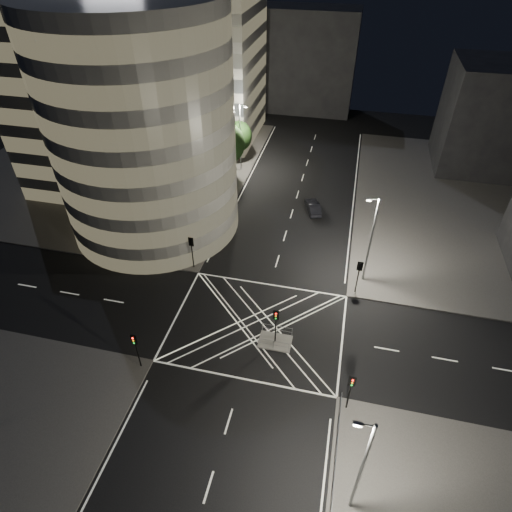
% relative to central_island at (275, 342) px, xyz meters
% --- Properties ---
extents(ground, '(120.00, 120.00, 0.00)m').
position_rel_central_island_xyz_m(ground, '(-2.00, 1.50, -0.07)').
color(ground, black).
rests_on(ground, ground).
extents(sidewalk_far_left, '(42.00, 42.00, 0.15)m').
position_rel_central_island_xyz_m(sidewalk_far_left, '(-31.00, 28.50, 0.00)').
color(sidewalk_far_left, '#474543').
rests_on(sidewalk_far_left, ground).
extents(central_island, '(3.00, 2.00, 0.15)m').
position_rel_central_island_xyz_m(central_island, '(0.00, 0.00, 0.00)').
color(central_island, slate).
rests_on(central_island, ground).
extents(office_tower_curved, '(30.00, 29.00, 27.20)m').
position_rel_central_island_xyz_m(office_tower_curved, '(-22.74, 20.24, 12.58)').
color(office_tower_curved, gray).
rests_on(office_tower_curved, sidewalk_far_left).
extents(office_block_rear, '(24.00, 16.00, 22.00)m').
position_rel_central_island_xyz_m(office_block_rear, '(-24.00, 43.50, 11.07)').
color(office_block_rear, gray).
rests_on(office_block_rear, sidewalk_far_left).
extents(building_right_far, '(14.00, 12.00, 15.00)m').
position_rel_central_island_xyz_m(building_right_far, '(24.00, 41.50, 7.58)').
color(building_right_far, black).
rests_on(building_right_far, sidewalk_far_right).
extents(building_far_end, '(18.00, 8.00, 18.00)m').
position_rel_central_island_xyz_m(building_far_end, '(-6.00, 59.50, 8.93)').
color(building_far_end, black).
rests_on(building_far_end, ground).
extents(tree_a, '(4.93, 4.93, 7.08)m').
position_rel_central_island_xyz_m(tree_a, '(-12.50, 10.50, 4.32)').
color(tree_a, black).
rests_on(tree_a, sidewalk_far_left).
extents(tree_b, '(4.26, 4.26, 7.21)m').
position_rel_central_island_xyz_m(tree_b, '(-12.50, 16.50, 4.83)').
color(tree_b, black).
rests_on(tree_b, sidewalk_far_left).
extents(tree_c, '(3.77, 3.77, 6.99)m').
position_rel_central_island_xyz_m(tree_c, '(-12.50, 22.50, 4.88)').
color(tree_c, black).
rests_on(tree_c, sidewalk_far_left).
extents(tree_d, '(4.84, 4.84, 8.24)m').
position_rel_central_island_xyz_m(tree_d, '(-12.50, 28.50, 5.51)').
color(tree_d, black).
rests_on(tree_d, sidewalk_far_left).
extents(tree_e, '(3.99, 3.99, 6.33)m').
position_rel_central_island_xyz_m(tree_e, '(-12.50, 34.50, 4.10)').
color(tree_e, black).
rests_on(tree_e, sidewalk_far_left).
extents(traffic_signal_fl, '(0.55, 0.22, 4.00)m').
position_rel_central_island_xyz_m(traffic_signal_fl, '(-10.80, 8.30, 2.84)').
color(traffic_signal_fl, black).
rests_on(traffic_signal_fl, sidewalk_far_left).
extents(traffic_signal_nl, '(0.55, 0.22, 4.00)m').
position_rel_central_island_xyz_m(traffic_signal_nl, '(-10.80, -5.30, 2.84)').
color(traffic_signal_nl, black).
rests_on(traffic_signal_nl, sidewalk_near_left).
extents(traffic_signal_fr, '(0.55, 0.22, 4.00)m').
position_rel_central_island_xyz_m(traffic_signal_fr, '(6.80, 8.30, 2.84)').
color(traffic_signal_fr, black).
rests_on(traffic_signal_fr, sidewalk_far_right).
extents(traffic_signal_nr, '(0.55, 0.22, 4.00)m').
position_rel_central_island_xyz_m(traffic_signal_nr, '(6.80, -5.30, 2.84)').
color(traffic_signal_nr, black).
rests_on(traffic_signal_nr, sidewalk_near_right).
extents(traffic_signal_island, '(0.55, 0.22, 4.00)m').
position_rel_central_island_xyz_m(traffic_signal_island, '(0.00, 0.00, 2.84)').
color(traffic_signal_island, black).
rests_on(traffic_signal_island, central_island).
extents(street_lamp_left_near, '(1.25, 0.25, 10.00)m').
position_rel_central_island_xyz_m(street_lamp_left_near, '(-11.44, 13.50, 5.47)').
color(street_lamp_left_near, slate).
rests_on(street_lamp_left_near, sidewalk_far_left).
extents(street_lamp_left_far, '(1.25, 0.25, 10.00)m').
position_rel_central_island_xyz_m(street_lamp_left_far, '(-11.44, 31.50, 5.47)').
color(street_lamp_left_far, slate).
rests_on(street_lamp_left_far, sidewalk_far_left).
extents(street_lamp_right_far, '(1.25, 0.25, 10.00)m').
position_rel_central_island_xyz_m(street_lamp_right_far, '(7.44, 10.50, 5.47)').
color(street_lamp_right_far, slate).
rests_on(street_lamp_right_far, sidewalk_far_right).
extents(street_lamp_right_near, '(1.25, 0.25, 10.00)m').
position_rel_central_island_xyz_m(street_lamp_right_near, '(7.44, -12.50, 5.47)').
color(street_lamp_right_near, slate).
rests_on(street_lamp_right_near, sidewalk_near_right).
extents(railing_near_right, '(0.06, 11.70, 1.10)m').
position_rel_central_island_xyz_m(railing_near_right, '(6.30, -10.65, 0.62)').
color(railing_near_right, slate).
rests_on(railing_near_right, sidewalk_near_right).
extents(railing_island_south, '(2.80, 0.06, 1.10)m').
position_rel_central_island_xyz_m(railing_island_south, '(0.00, -0.90, 0.62)').
color(railing_island_south, slate).
rests_on(railing_island_south, central_island).
extents(railing_island_north, '(2.80, 0.06, 1.10)m').
position_rel_central_island_xyz_m(railing_island_north, '(0.00, 0.90, 0.62)').
color(railing_island_north, slate).
rests_on(railing_island_north, central_island).
extents(sedan, '(2.76, 4.47, 1.39)m').
position_rel_central_island_xyz_m(sedan, '(0.60, 22.69, 0.62)').
color(sedan, black).
rests_on(sedan, ground).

